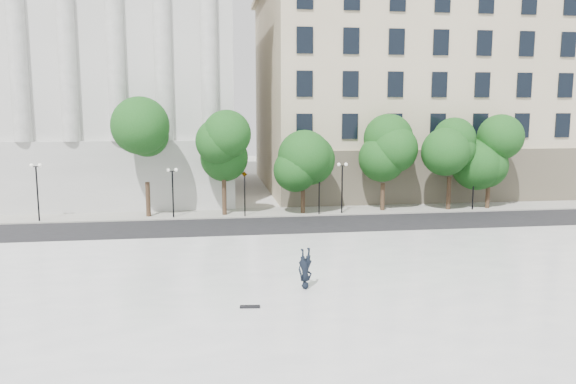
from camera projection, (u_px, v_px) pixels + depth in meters
name	position (u px, v px, depth m)	size (l,w,h in m)	color
ground	(313.00, 320.00, 23.18)	(160.00, 160.00, 0.00)	beige
plaza	(301.00, 292.00, 26.08)	(44.00, 22.00, 0.45)	white
street	(268.00, 228.00, 40.81)	(60.00, 8.00, 0.02)	black
far_sidewalk	(260.00, 212.00, 46.68)	(60.00, 4.00, 0.12)	#ACAA9F
building_west	(79.00, 66.00, 56.71)	(31.50, 27.65, 25.60)	silver
building_east	(427.00, 85.00, 62.36)	(36.00, 26.15, 23.00)	beige
traffic_light_west	(244.00, 171.00, 44.27)	(0.66, 1.91, 4.25)	black
traffic_light_east	(319.00, 169.00, 45.09)	(0.60, 1.98, 4.28)	black
person_lying	(305.00, 283.00, 25.80)	(0.69, 0.45, 1.89)	black
skateboard	(250.00, 307.00, 23.37)	(0.84, 0.21, 0.09)	black
street_trees	(328.00, 154.00, 45.92)	(32.43, 4.38, 7.83)	#382619
lamp_posts	(263.00, 180.00, 44.88)	(35.99, 0.28, 4.54)	black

